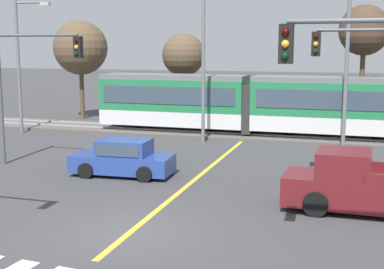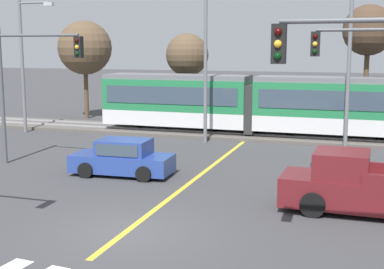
{
  "view_description": "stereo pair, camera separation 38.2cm",
  "coord_description": "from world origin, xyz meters",
  "px_view_note": "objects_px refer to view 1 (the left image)",
  "views": [
    {
      "loc": [
        6.07,
        -13.59,
        5.33
      ],
      "look_at": [
        -0.55,
        7.91,
        1.6
      ],
      "focal_mm": 50.0,
      "sensor_mm": 36.0,
      "label": 1
    },
    {
      "loc": [
        6.43,
        -13.48,
        5.33
      ],
      "look_at": [
        -0.55,
        7.91,
        1.6
      ],
      "focal_mm": 50.0,
      "sensor_mm": 36.0,
      "label": 2
    }
  ],
  "objects_px": {
    "light_rail_tram": "(250,102)",
    "bare_tree_far_west": "(81,48)",
    "pickup_truck": "(365,187)",
    "sedan_crossing": "(123,159)",
    "street_lamp_west": "(22,57)",
    "bare_tree_east": "(364,31)",
    "street_lamp_centre": "(207,51)",
    "traffic_light_mid_left": "(27,74)",
    "bare_tree_west": "(183,55)",
    "street_lamp_east": "(351,47)"
  },
  "relations": [
    {
      "from": "light_rail_tram",
      "to": "bare_tree_far_west",
      "type": "distance_m",
      "value": 14.4
    },
    {
      "from": "bare_tree_far_west",
      "to": "pickup_truck",
      "type": "bearing_deg",
      "value": -41.79
    },
    {
      "from": "sedan_crossing",
      "to": "bare_tree_far_west",
      "type": "relative_size",
      "value": 0.6
    },
    {
      "from": "sedan_crossing",
      "to": "light_rail_tram",
      "type": "bearing_deg",
      "value": 74.39
    },
    {
      "from": "pickup_truck",
      "to": "street_lamp_west",
      "type": "height_order",
      "value": "street_lamp_west"
    },
    {
      "from": "pickup_truck",
      "to": "bare_tree_east",
      "type": "xyz_separation_m",
      "value": [
        -0.1,
        18.51,
        5.42
      ]
    },
    {
      "from": "street_lamp_centre",
      "to": "pickup_truck",
      "type": "bearing_deg",
      "value": -52.28
    },
    {
      "from": "light_rail_tram",
      "to": "pickup_truck",
      "type": "distance_m",
      "value": 15.02
    },
    {
      "from": "sedan_crossing",
      "to": "pickup_truck",
      "type": "xyz_separation_m",
      "value": [
        9.56,
        -2.27,
        0.14
      ]
    },
    {
      "from": "street_lamp_centre",
      "to": "bare_tree_east",
      "type": "bearing_deg",
      "value": 43.41
    },
    {
      "from": "traffic_light_mid_left",
      "to": "sedan_crossing",
      "type": "bearing_deg",
      "value": -5.15
    },
    {
      "from": "street_lamp_west",
      "to": "bare_tree_west",
      "type": "bearing_deg",
      "value": 46.22
    },
    {
      "from": "light_rail_tram",
      "to": "street_lamp_east",
      "type": "relative_size",
      "value": 1.97
    },
    {
      "from": "street_lamp_west",
      "to": "street_lamp_east",
      "type": "bearing_deg",
      "value": -0.7
    },
    {
      "from": "street_lamp_centre",
      "to": "street_lamp_east",
      "type": "bearing_deg",
      "value": -2.19
    },
    {
      "from": "light_rail_tram",
      "to": "street_lamp_west",
      "type": "height_order",
      "value": "street_lamp_west"
    },
    {
      "from": "traffic_light_mid_left",
      "to": "street_lamp_centre",
      "type": "xyz_separation_m",
      "value": [
        5.95,
        8.05,
        0.93
      ]
    },
    {
      "from": "bare_tree_west",
      "to": "street_lamp_centre",
      "type": "bearing_deg",
      "value": -63.82
    },
    {
      "from": "pickup_truck",
      "to": "street_lamp_centre",
      "type": "distance_m",
      "value": 14.23
    },
    {
      "from": "street_lamp_centre",
      "to": "bare_tree_east",
      "type": "distance_m",
      "value": 11.37
    },
    {
      "from": "sedan_crossing",
      "to": "bare_tree_far_west",
      "type": "height_order",
      "value": "bare_tree_far_west"
    },
    {
      "from": "bare_tree_west",
      "to": "bare_tree_east",
      "type": "relative_size",
      "value": 0.79
    },
    {
      "from": "street_lamp_west",
      "to": "street_lamp_centre",
      "type": "distance_m",
      "value": 11.7
    },
    {
      "from": "light_rail_tram",
      "to": "traffic_light_mid_left",
      "type": "bearing_deg",
      "value": -125.92
    },
    {
      "from": "sedan_crossing",
      "to": "street_lamp_east",
      "type": "relative_size",
      "value": 0.46
    },
    {
      "from": "sedan_crossing",
      "to": "traffic_light_mid_left",
      "type": "relative_size",
      "value": 0.69
    },
    {
      "from": "sedan_crossing",
      "to": "bare_tree_east",
      "type": "height_order",
      "value": "bare_tree_east"
    },
    {
      "from": "street_lamp_east",
      "to": "bare_tree_far_west",
      "type": "relative_size",
      "value": 1.31
    },
    {
      "from": "light_rail_tram",
      "to": "bare_tree_far_west",
      "type": "height_order",
      "value": "bare_tree_far_west"
    },
    {
      "from": "bare_tree_far_west",
      "to": "street_lamp_west",
      "type": "bearing_deg",
      "value": -91.46
    },
    {
      "from": "street_lamp_west",
      "to": "street_lamp_east",
      "type": "height_order",
      "value": "street_lamp_east"
    },
    {
      "from": "traffic_light_mid_left",
      "to": "street_lamp_west",
      "type": "relative_size",
      "value": 0.76
    },
    {
      "from": "sedan_crossing",
      "to": "street_lamp_centre",
      "type": "xyz_separation_m",
      "value": [
        1.25,
        8.47,
        4.36
      ]
    },
    {
      "from": "pickup_truck",
      "to": "street_lamp_east",
      "type": "bearing_deg",
      "value": 94.12
    },
    {
      "from": "traffic_light_mid_left",
      "to": "bare_tree_far_west",
      "type": "bearing_deg",
      "value": 110.31
    },
    {
      "from": "light_rail_tram",
      "to": "bare_tree_east",
      "type": "bearing_deg",
      "value": 38.29
    },
    {
      "from": "street_lamp_centre",
      "to": "street_lamp_east",
      "type": "height_order",
      "value": "street_lamp_east"
    },
    {
      "from": "sedan_crossing",
      "to": "bare_tree_east",
      "type": "distance_m",
      "value": 19.6
    },
    {
      "from": "sedan_crossing",
      "to": "street_lamp_centre",
      "type": "height_order",
      "value": "street_lamp_centre"
    },
    {
      "from": "light_rail_tram",
      "to": "bare_tree_east",
      "type": "height_order",
      "value": "bare_tree_east"
    },
    {
      "from": "traffic_light_mid_left",
      "to": "bare_tree_west",
      "type": "bearing_deg",
      "value": 82.9
    },
    {
      "from": "street_lamp_east",
      "to": "bare_tree_east",
      "type": "bearing_deg",
      "value": 85.38
    },
    {
      "from": "street_lamp_centre",
      "to": "bare_tree_far_west",
      "type": "relative_size",
      "value": 1.25
    },
    {
      "from": "bare_tree_far_west",
      "to": "bare_tree_west",
      "type": "relative_size",
      "value": 1.15
    },
    {
      "from": "sedan_crossing",
      "to": "bare_tree_far_west",
      "type": "bearing_deg",
      "value": 123.6
    },
    {
      "from": "street_lamp_west",
      "to": "bare_tree_far_west",
      "type": "bearing_deg",
      "value": 88.54
    },
    {
      "from": "street_lamp_centre",
      "to": "bare_tree_west",
      "type": "relative_size",
      "value": 1.44
    },
    {
      "from": "street_lamp_east",
      "to": "street_lamp_centre",
      "type": "bearing_deg",
      "value": 177.81
    },
    {
      "from": "bare_tree_west",
      "to": "bare_tree_east",
      "type": "xyz_separation_m",
      "value": [
        12.16,
        -0.26,
        1.59
      ]
    },
    {
      "from": "street_lamp_centre",
      "to": "bare_tree_far_west",
      "type": "distance_m",
      "value": 13.46
    }
  ]
}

